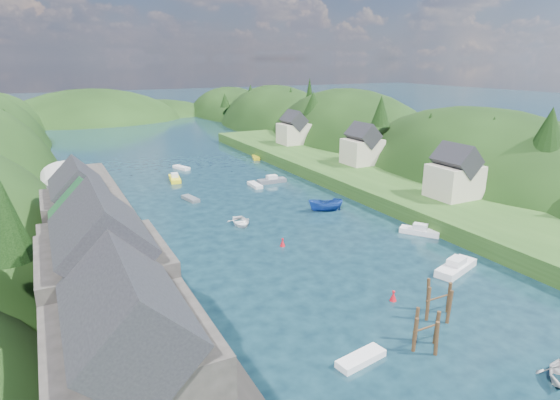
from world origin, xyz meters
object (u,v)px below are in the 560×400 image
piling_cluster_far (438,303)px  channel_buoy_near (393,296)px  channel_buoy_far (283,243)px  piling_cluster_near (426,334)px

piling_cluster_far → channel_buoy_near: piling_cluster_far is taller
channel_buoy_near → channel_buoy_far: 17.74m
channel_buoy_near → channel_buoy_far: size_ratio=1.00×
piling_cluster_near → channel_buoy_near: (2.88, 7.32, -0.79)m
piling_cluster_far → channel_buoy_near: 4.56m
piling_cluster_far → channel_buoy_near: (-1.70, 4.15, -0.86)m
piling_cluster_far → channel_buoy_far: 22.16m
piling_cluster_near → channel_buoy_far: (-0.37, 24.76, -0.79)m
piling_cluster_far → channel_buoy_far: bearing=102.9°
channel_buoy_far → channel_buoy_near: bearing=-79.4°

